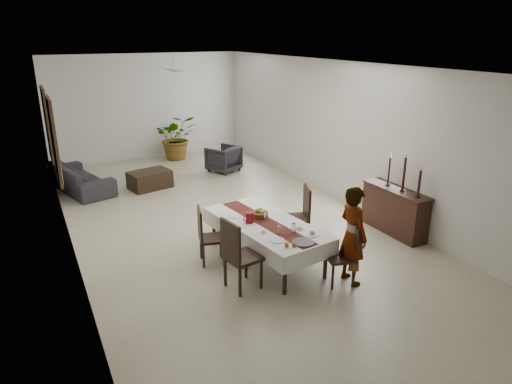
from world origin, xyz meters
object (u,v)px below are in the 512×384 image
object	(u,v)px
dining_table_top	(266,224)
red_pitcher	(249,217)
sofa	(80,177)
sideboard_body	(394,211)
woman	(353,236)

from	to	relation	value
dining_table_top	red_pitcher	xyz separation A→B (m)	(-0.25, 0.11, 0.13)
red_pitcher	sofa	size ratio (longest dim) A/B	0.08
sofa	red_pitcher	bearing A→B (deg)	-173.84
dining_table_top	sofa	distance (m)	5.96
dining_table_top	sofa	xyz separation A→B (m)	(-2.37, 5.46, -0.35)
sideboard_body	dining_table_top	bearing A→B (deg)	177.74
red_pitcher	sofa	distance (m)	5.78
sofa	dining_table_top	bearing A→B (deg)	-171.96
red_pitcher	sofa	bearing A→B (deg)	111.63
sideboard_body	sofa	world-z (taller)	sideboard_body
red_pitcher	sideboard_body	world-z (taller)	red_pitcher
sofa	sideboard_body	bearing A→B (deg)	-152.42
woman	sofa	xyz separation A→B (m)	(-3.24, 6.72, -0.47)
woman	sideboard_body	distance (m)	2.31
woman	red_pitcher	bearing A→B (deg)	40.70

